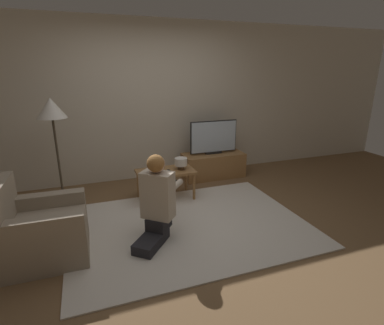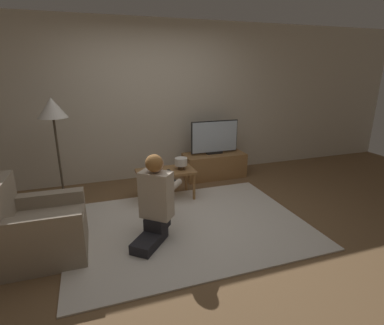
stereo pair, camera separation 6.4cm
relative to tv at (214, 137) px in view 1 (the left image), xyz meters
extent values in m
plane|color=brown|center=(-0.98, -1.52, -0.71)|extent=(10.00, 10.00, 0.00)
cube|color=beige|center=(-0.98, 0.41, 0.59)|extent=(10.00, 0.06, 2.60)
cube|color=silver|center=(-0.98, -1.52, -0.70)|extent=(2.80, 2.05, 0.02)
cube|color=olive|center=(0.00, 0.00, -0.50)|extent=(1.06, 0.47, 0.42)
cube|color=black|center=(0.00, 0.00, -0.27)|extent=(0.28, 0.08, 0.04)
cube|color=black|center=(0.00, 0.00, 0.01)|extent=(0.84, 0.03, 0.55)
cube|color=silver|center=(0.00, 0.00, 0.01)|extent=(0.81, 0.04, 0.52)
cube|color=olive|center=(-1.03, -0.65, -0.29)|extent=(0.82, 0.45, 0.04)
cylinder|color=olive|center=(-1.40, -0.84, -0.51)|extent=(0.04, 0.04, 0.40)
cylinder|color=olive|center=(-0.66, -0.84, -0.51)|extent=(0.04, 0.04, 0.40)
cylinder|color=olive|center=(-1.40, -0.47, -0.51)|extent=(0.04, 0.04, 0.40)
cylinder|color=olive|center=(-0.66, -0.47, -0.51)|extent=(0.04, 0.04, 0.40)
cylinder|color=#4C4233|center=(-2.44, -0.36, -0.70)|extent=(0.28, 0.28, 0.03)
cylinder|color=#4C4233|center=(-2.44, -0.36, 0.02)|extent=(0.03, 0.03, 1.41)
cone|color=silver|center=(-2.44, -0.36, 0.64)|extent=(0.37, 0.37, 0.26)
cube|color=gray|center=(-2.55, -1.63, -0.49)|extent=(0.83, 0.72, 0.44)
cube|color=gray|center=(-2.55, -1.91, -0.42)|extent=(0.82, 0.15, 0.58)
cube|color=gray|center=(-2.54, -1.34, -0.42)|extent=(0.82, 0.15, 0.58)
cube|color=#232328|center=(-1.51, -1.81, -0.64)|extent=(0.47, 0.51, 0.11)
cube|color=#232328|center=(-1.39, -1.66, -0.52)|extent=(0.32, 0.33, 0.14)
cube|color=#C1B29E|center=(-1.39, -1.66, -0.19)|extent=(0.39, 0.37, 0.52)
sphere|color=tan|center=(-1.39, -1.66, 0.17)|extent=(0.18, 0.18, 0.18)
sphere|color=#9E6B38|center=(-1.40, -1.68, 0.18)|extent=(0.19, 0.19, 0.19)
cube|color=black|center=(-1.15, -1.38, -0.16)|extent=(0.12, 0.12, 0.04)
cylinder|color=#C1B29E|center=(-1.15, -1.54, -0.16)|extent=(0.25, 0.27, 0.07)
cylinder|color=#C1B29E|center=(-1.31, -1.41, -0.16)|extent=(0.25, 0.27, 0.07)
cylinder|color=#4C3823|center=(-0.81, -0.68, -0.24)|extent=(0.10, 0.10, 0.06)
cylinder|color=silver|center=(-0.81, -0.68, -0.16)|extent=(0.18, 0.18, 0.11)
cube|color=black|center=(-1.00, -0.74, -0.26)|extent=(0.04, 0.15, 0.02)
camera|label=1|loc=(-2.05, -4.59, 1.12)|focal=28.00mm
camera|label=2|loc=(-1.99, -4.61, 1.12)|focal=28.00mm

